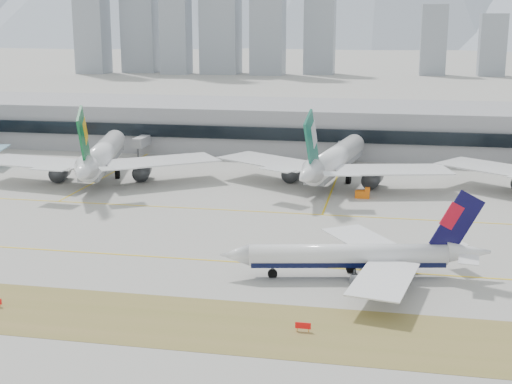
% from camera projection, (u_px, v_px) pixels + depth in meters
% --- Properties ---
extents(ground, '(3000.00, 3000.00, 0.00)m').
position_uv_depth(ground, '(191.00, 250.00, 134.46)').
color(ground, '#99958F').
rests_on(ground, ground).
extents(taxiing_airliner, '(45.47, 39.02, 15.38)m').
position_uv_depth(taxiing_airliner, '(358.00, 256.00, 119.49)').
color(taxiing_airliner, white).
rests_on(taxiing_airliner, ground).
extents(widebody_eva, '(63.60, 63.36, 23.30)m').
position_uv_depth(widebody_eva, '(101.00, 157.00, 193.54)').
color(widebody_eva, white).
rests_on(widebody_eva, ground).
extents(widebody_cathay, '(62.97, 62.28, 22.73)m').
position_uv_depth(widebody_cathay, '(334.00, 161.00, 188.82)').
color(widebody_cathay, white).
rests_on(widebody_cathay, ground).
extents(terminal, '(280.00, 43.10, 15.00)m').
position_uv_depth(terminal, '(284.00, 126.00, 242.33)').
color(terminal, gray).
rests_on(terminal, ground).
extents(hold_sign_right, '(2.20, 0.15, 1.35)m').
position_uv_depth(hold_sign_right, '(303.00, 326.00, 99.03)').
color(hold_sign_right, red).
rests_on(hold_sign_right, ground).
extents(gse_c, '(3.55, 2.00, 2.60)m').
position_uv_depth(gse_c, '(363.00, 194.00, 174.04)').
color(gse_c, orange).
rests_on(gse_c, ground).
extents(city_skyline, '(342.00, 49.80, 140.00)m').
position_uv_depth(city_skyline, '(218.00, 11.00, 575.41)').
color(city_skyline, gray).
rests_on(city_skyline, ground).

